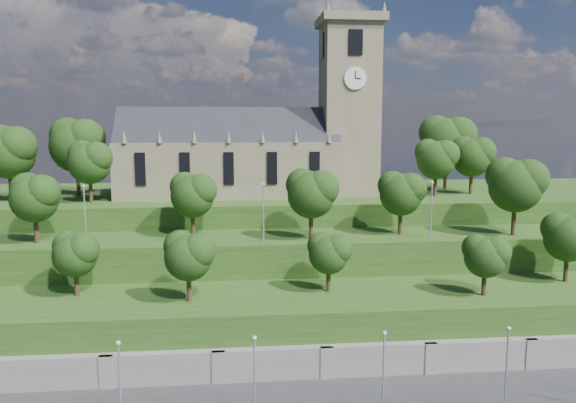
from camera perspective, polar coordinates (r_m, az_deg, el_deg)
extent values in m
cube|color=slate|center=(55.04, -1.60, -16.89)|extent=(160.00, 2.00, 5.00)
cube|color=slate|center=(55.43, -17.94, -17.10)|extent=(1.20, 0.60, 5.00)
cube|color=slate|center=(54.24, -7.07, -17.34)|extent=(1.20, 0.60, 5.00)
cube|color=slate|center=(54.86, 3.91, -16.99)|extent=(1.20, 0.60, 5.00)
cube|color=slate|center=(57.26, 14.24, -16.12)|extent=(1.20, 0.60, 5.00)
cube|color=slate|center=(61.21, 23.39, -14.92)|extent=(1.20, 0.60, 5.00)
cube|color=#254517|center=(59.98, -2.02, -13.19)|extent=(160.00, 12.00, 8.00)
cube|color=#254517|center=(69.76, -2.61, -8.42)|extent=(160.00, 10.00, 12.00)
cube|color=#254517|center=(89.78, -3.32, -3.76)|extent=(160.00, 32.00, 15.00)
cube|color=#6E624D|center=(84.14, -6.00, 3.35)|extent=(32.00, 12.00, 8.00)
cube|color=black|center=(83.93, -6.04, 6.07)|extent=(32.00, 10.18, 10.18)
cone|color=#6E624D|center=(79.25, -16.31, 6.35)|extent=(0.70, 0.70, 1.80)
cone|color=#6E624D|center=(78.53, -12.95, 6.46)|extent=(0.70, 0.70, 1.80)
cone|color=#6E624D|center=(78.08, -9.53, 6.54)|extent=(0.70, 0.70, 1.80)
cone|color=#6E624D|center=(77.90, -6.08, 6.60)|extent=(0.70, 0.70, 1.80)
cone|color=#6E624D|center=(78.01, -2.63, 6.64)|extent=(0.70, 0.70, 1.80)
cone|color=#6E624D|center=(78.39, 0.81, 6.65)|extent=(0.70, 0.70, 1.80)
cone|color=#6E624D|center=(79.05, 4.19, 6.64)|extent=(0.70, 0.70, 1.80)
cube|color=black|center=(79.04, -14.78, 3.21)|extent=(1.40, 0.25, 4.50)
cube|color=black|center=(78.31, -10.43, 3.30)|extent=(1.40, 0.25, 4.50)
cube|color=black|center=(78.04, -6.03, 3.37)|extent=(1.40, 0.25, 4.50)
cube|color=black|center=(78.23, -1.63, 3.42)|extent=(1.40, 0.25, 4.50)
cube|color=black|center=(78.87, 2.73, 3.45)|extent=(1.40, 0.25, 4.50)
cube|color=#6E624D|center=(85.70, 6.20, 9.11)|extent=(8.00, 8.00, 25.00)
cube|color=#6E624D|center=(86.99, 6.33, 17.77)|extent=(9.20, 9.20, 1.20)
cone|color=#6E624D|center=(82.63, 4.07, 19.18)|extent=(0.80, 0.80, 1.60)
cone|color=#6E624D|center=(90.38, 3.18, 18.20)|extent=(0.80, 0.80, 1.60)
cone|color=#6E624D|center=(84.30, 9.75, 18.86)|extent=(0.80, 0.80, 1.60)
cone|color=#6E624D|center=(91.91, 8.37, 17.96)|extent=(0.80, 0.80, 1.60)
cube|color=black|center=(82.49, 6.90, 15.78)|extent=(2.00, 0.25, 3.50)
cube|color=black|center=(90.41, 5.74, 15.09)|extent=(2.00, 0.25, 3.50)
cube|color=black|center=(85.71, 3.52, 15.52)|extent=(0.25, 2.00, 3.50)
cube|color=black|center=(87.36, 9.01, 15.29)|extent=(0.25, 2.00, 3.50)
cylinder|color=white|center=(81.90, 6.84, 12.32)|extent=(3.20, 0.30, 3.20)
cylinder|color=white|center=(86.85, 8.96, 12.02)|extent=(0.30, 3.20, 3.20)
cube|color=black|center=(81.77, 6.88, 12.68)|extent=(0.12, 0.05, 1.10)
cube|color=black|center=(81.81, 7.15, 12.32)|extent=(0.80, 0.05, 0.12)
cylinder|color=#2F2112|center=(62.22, -20.70, -7.65)|extent=(0.49, 0.49, 2.90)
sphere|color=black|center=(61.56, -20.82, -5.13)|extent=(4.51, 4.51, 4.51)
sphere|color=black|center=(60.76, -20.14, -4.61)|extent=(3.38, 3.38, 3.38)
sphere|color=black|center=(62.11, -21.43, -4.19)|extent=(3.16, 3.16, 3.16)
cylinder|color=#2F2112|center=(57.34, -10.02, -8.47)|extent=(0.50, 0.50, 3.07)
sphere|color=black|center=(56.59, -10.09, -5.58)|extent=(4.78, 4.78, 4.78)
sphere|color=black|center=(55.89, -9.17, -4.98)|extent=(3.58, 3.58, 3.58)
sphere|color=black|center=(57.03, -10.91, -4.52)|extent=(3.34, 3.34, 3.34)
cylinder|color=#2F2112|center=(59.96, 4.13, -7.82)|extent=(0.48, 0.48, 2.71)
sphere|color=black|center=(59.30, 4.15, -5.38)|extent=(4.22, 4.22, 4.22)
sphere|color=black|center=(58.90, 5.04, -4.85)|extent=(3.16, 3.16, 3.16)
sphere|color=black|center=(59.51, 3.37, -4.50)|extent=(2.95, 2.95, 2.95)
cylinder|color=#2F2112|center=(61.81, 19.29, -7.75)|extent=(0.48, 0.48, 2.75)
sphere|color=black|center=(61.17, 19.40, -5.36)|extent=(4.27, 4.27, 4.27)
sphere|color=black|center=(61.02, 20.33, -4.81)|extent=(3.20, 3.20, 3.20)
sphere|color=black|center=(61.15, 18.59, -4.50)|extent=(2.99, 2.99, 2.99)
cylinder|color=#2F2112|center=(70.52, 26.40, -5.98)|extent=(0.51, 0.51, 3.36)
sphere|color=black|center=(69.86, 26.57, -3.38)|extent=(5.23, 5.23, 5.23)
sphere|color=black|center=(69.74, 25.70, -2.47)|extent=(3.66, 3.66, 3.66)
cylinder|color=#2F2112|center=(70.65, -24.22, -2.46)|extent=(0.51, 0.51, 3.48)
sphere|color=black|center=(70.17, -24.37, 0.24)|extent=(5.41, 5.41, 5.41)
sphere|color=black|center=(69.22, -23.71, 0.86)|extent=(4.06, 4.06, 4.06)
sphere|color=black|center=(70.99, -24.97, 1.17)|extent=(3.79, 3.79, 3.79)
cylinder|color=#2F2112|center=(69.08, -9.63, -2.14)|extent=(0.51, 0.51, 3.38)
sphere|color=black|center=(68.60, -9.69, 0.55)|extent=(5.25, 5.25, 5.25)
sphere|color=black|center=(67.92, -8.85, 1.17)|extent=(3.94, 3.94, 3.94)
sphere|color=black|center=(69.20, -10.43, 1.47)|extent=(3.68, 3.68, 3.68)
cylinder|color=#2F2112|center=(66.56, 2.35, -2.30)|extent=(0.52, 0.52, 3.62)
sphere|color=black|center=(66.04, 2.37, 0.69)|extent=(5.63, 5.63, 5.63)
sphere|color=black|center=(65.55, 3.42, 1.37)|extent=(4.22, 4.22, 4.22)
sphere|color=black|center=(66.47, 1.45, 1.72)|extent=(3.94, 3.94, 3.94)
cylinder|color=#2F2112|center=(70.97, 11.33, -1.92)|extent=(0.51, 0.51, 3.37)
sphere|color=black|center=(70.50, 11.40, 0.70)|extent=(5.25, 5.25, 5.25)
sphere|color=black|center=(70.23, 12.36, 1.29)|extent=(3.93, 3.93, 3.93)
sphere|color=black|center=(70.74, 10.55, 1.60)|extent=(3.67, 3.67, 3.67)
cylinder|color=#2F2112|center=(74.26, 21.95, -1.61)|extent=(0.54, 0.54, 4.12)
sphere|color=black|center=(73.75, 22.11, 1.44)|extent=(6.41, 6.41, 6.41)
sphere|color=black|center=(73.71, 23.26, 2.13)|extent=(4.81, 4.81, 4.81)
sphere|color=black|center=(73.83, 21.10, 2.50)|extent=(4.48, 4.48, 4.48)
cylinder|color=#2F2112|center=(85.87, -26.33, 1.50)|extent=(0.56, 0.56, 4.52)
sphere|color=black|center=(85.56, -26.51, 4.41)|extent=(7.04, 7.04, 7.04)
sphere|color=black|center=(84.37, -25.83, 5.14)|extent=(5.28, 5.28, 5.28)
sphere|color=black|center=(86.78, -27.12, 5.35)|extent=(4.93, 4.93, 4.93)
cylinder|color=#2F2112|center=(89.28, -20.54, 2.17)|extent=(0.58, 0.58, 4.97)
sphere|color=black|center=(88.97, -20.69, 5.25)|extent=(7.73, 7.73, 7.73)
sphere|color=black|center=(87.80, -19.88, 6.02)|extent=(5.80, 5.80, 5.80)
sphere|color=black|center=(90.22, -21.41, 6.23)|extent=(5.41, 5.41, 5.41)
cylinder|color=#2F2112|center=(80.71, -19.41, 1.20)|extent=(0.52, 0.52, 3.63)
sphere|color=black|center=(80.41, -19.53, 3.68)|extent=(5.64, 5.64, 5.64)
sphere|color=black|center=(79.54, -18.86, 4.28)|extent=(4.23, 4.23, 4.23)
sphere|color=black|center=(81.27, -20.12, 4.49)|extent=(3.95, 3.95, 3.95)
cylinder|color=#2F2112|center=(85.68, 14.72, 1.75)|extent=(0.52, 0.52, 3.63)
sphere|color=black|center=(85.39, 14.80, 4.09)|extent=(5.65, 5.65, 5.65)
sphere|color=black|center=(85.22, 15.67, 4.63)|extent=(4.24, 4.24, 4.24)
sphere|color=black|center=(85.66, 14.04, 4.89)|extent=(3.96, 3.96, 3.96)
cylinder|color=#2F2112|center=(94.70, 15.70, 2.73)|extent=(0.59, 0.59, 5.16)
sphere|color=black|center=(94.41, 15.81, 5.75)|extent=(8.03, 8.03, 8.03)
sphere|color=black|center=(94.23, 16.93, 6.44)|extent=(6.02, 6.02, 6.02)
sphere|color=black|center=(94.81, 14.83, 6.77)|extent=(5.62, 5.62, 5.62)
cylinder|color=#2F2112|center=(89.90, 18.09, 1.94)|extent=(0.53, 0.53, 3.78)
sphere|color=black|center=(89.62, 18.19, 4.26)|extent=(5.88, 5.88, 5.88)
sphere|color=black|center=(89.52, 19.05, 4.79)|extent=(4.41, 4.41, 4.41)
sphere|color=black|center=(89.83, 17.43, 5.05)|extent=(4.11, 4.11, 4.11)
cylinder|color=#B2B2B7|center=(45.78, -16.68, -18.11)|extent=(0.16, 0.16, 7.48)
sphere|color=silver|center=(44.25, -16.88, -13.60)|extent=(0.36, 0.36, 0.36)
cylinder|color=#B2B2B7|center=(44.99, -3.40, -18.26)|extent=(0.16, 0.16, 7.48)
sphere|color=silver|center=(43.43, -3.44, -13.68)|extent=(0.36, 0.36, 0.36)
cylinder|color=#B2B2B7|center=(46.39, 9.65, -17.51)|extent=(0.16, 0.16, 7.48)
sphere|color=silver|center=(44.89, 9.77, -13.05)|extent=(0.36, 0.36, 0.36)
cylinder|color=#B2B2B7|center=(49.81, 21.28, -16.12)|extent=(0.16, 0.16, 7.48)
sphere|color=silver|center=(48.41, 21.51, -11.93)|extent=(0.36, 0.36, 0.36)
cylinder|color=#B2B2B7|center=(66.79, -19.92, -1.45)|extent=(0.16, 0.16, 6.58)
sphere|color=silver|center=(66.35, -20.06, 1.46)|extent=(0.36, 0.36, 0.36)
cylinder|color=#B2B2B7|center=(64.79, -2.52, -1.25)|extent=(0.16, 0.16, 6.58)
sphere|color=silver|center=(64.34, -2.53, 1.75)|extent=(0.36, 0.36, 0.36)
cylinder|color=#B2B2B7|center=(68.81, 14.36, -0.96)|extent=(0.16, 0.16, 6.58)
sphere|color=silver|center=(68.38, 14.45, 1.87)|extent=(0.36, 0.36, 0.36)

